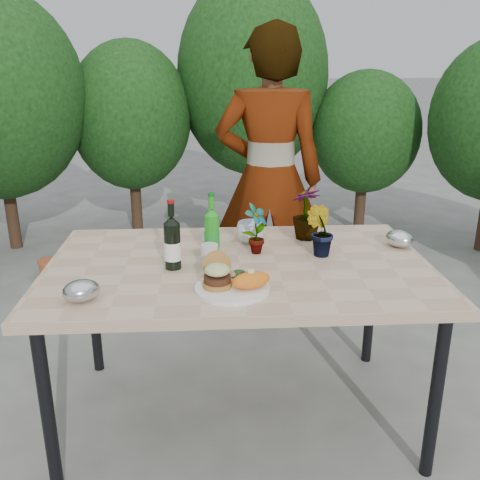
{
  "coord_description": "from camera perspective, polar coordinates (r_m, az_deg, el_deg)",
  "views": [
    {
      "loc": [
        -0.12,
        -2.08,
        1.57
      ],
      "look_at": [
        0.0,
        -0.08,
        0.88
      ],
      "focal_mm": 40.0,
      "sensor_mm": 36.0,
      "label": 1
    }
  ],
  "objects": [
    {
      "name": "seedling_left",
      "position": [
        2.32,
        1.73,
        1.18
      ],
      "size": [
        0.14,
        0.14,
        0.22
      ],
      "primitive_type": "imported",
      "rotation": [
        0.0,
        0.0,
        0.78
      ],
      "color": "#2B6121",
      "rests_on": "patio_table"
    },
    {
      "name": "patio_table",
      "position": [
        2.27,
        -0.12,
        -3.83
      ],
      "size": [
        1.6,
        1.0,
        0.75
      ],
      "color": "tan",
      "rests_on": "ground"
    },
    {
      "name": "seedling_right",
      "position": [
        2.53,
        7.11,
        2.82
      ],
      "size": [
        0.18,
        0.18,
        0.24
      ],
      "primitive_type": "imported",
      "rotation": [
        0.0,
        0.0,
        3.51
      ],
      "color": "#2C5F20",
      "rests_on": "patio_table"
    },
    {
      "name": "ground",
      "position": [
        2.61,
        -0.11,
        -17.97
      ],
      "size": [
        80.0,
        80.0,
        0.0
      ],
      "primitive_type": "plane",
      "color": "#62625E",
      "rests_on": "ground"
    },
    {
      "name": "foil_packet_left",
      "position": [
        1.97,
        -16.57,
        -5.21
      ],
      "size": [
        0.17,
        0.16,
        0.08
      ],
      "primitive_type": "ellipsoid",
      "rotation": [
        0.0,
        0.0,
        0.46
      ],
      "color": "#B0B3B8",
      "rests_on": "patio_table"
    },
    {
      "name": "grilled_veg",
      "position": [
        2.07,
        -0.48,
        -3.59
      ],
      "size": [
        0.08,
        0.05,
        0.03
      ],
      "color": "olive",
      "rests_on": "dinner_plate"
    },
    {
      "name": "seedling_mid",
      "position": [
        2.32,
        8.52,
        0.93
      ],
      "size": [
        0.15,
        0.15,
        0.22
      ],
      "primitive_type": "imported",
      "rotation": [
        0.0,
        0.0,
        2.5
      ],
      "color": "#23551D",
      "rests_on": "patio_table"
    },
    {
      "name": "terracotta_pot",
      "position": [
        4.25,
        -19.62,
        -2.86
      ],
      "size": [
        0.17,
        0.17,
        0.14
      ],
      "color": "#AE512C",
      "rests_on": "ground"
    },
    {
      "name": "sweet_potato",
      "position": [
        1.96,
        1.18,
        -4.32
      ],
      "size": [
        0.17,
        0.12,
        0.06
      ],
      "primitive_type": "ellipsoid",
      "rotation": [
        0.0,
        0.0,
        0.35
      ],
      "color": "orange",
      "rests_on": "dinner_plate"
    },
    {
      "name": "sparkling_water",
      "position": [
        2.32,
        -3.02,
        0.85
      ],
      "size": [
        0.07,
        0.07,
        0.27
      ],
      "rotation": [
        0.0,
        0.0,
        0.4
      ],
      "color": "#1E951B",
      "rests_on": "patio_table"
    },
    {
      "name": "foil_packet_right",
      "position": [
        2.53,
        16.65,
        0.14
      ],
      "size": [
        0.17,
        0.17,
        0.08
      ],
      "primitive_type": "ellipsoid",
      "rotation": [
        0.0,
        0.0,
        2.24
      ],
      "color": "silver",
      "rests_on": "patio_table"
    },
    {
      "name": "person",
      "position": [
        3.19,
        3.12,
        6.44
      ],
      "size": [
        0.69,
        0.5,
        1.76
      ],
      "primitive_type": "imported",
      "rotation": [
        0.0,
        0.0,
        3.01
      ],
      "color": "#926849",
      "rests_on": "ground"
    },
    {
      "name": "blue_bowl",
      "position": [
        2.48,
        1.11,
        0.83
      ],
      "size": [
        0.14,
        0.14,
        0.1
      ],
      "primitive_type": "imported",
      "rotation": [
        0.0,
        0.0,
        -0.09
      ],
      "color": "silver",
      "rests_on": "patio_table"
    },
    {
      "name": "wine_bottle",
      "position": [
        2.17,
        -7.23,
        -0.38
      ],
      "size": [
        0.07,
        0.07,
        0.29
      ],
      "rotation": [
        0.0,
        0.0,
        0.28
      ],
      "color": "black",
      "rests_on": "patio_table"
    },
    {
      "name": "dinner_plate",
      "position": [
        1.99,
        -0.84,
        -5.16
      ],
      "size": [
        0.28,
        0.28,
        0.01
      ],
      "primitive_type": "cylinder",
      "color": "white",
      "rests_on": "patio_table"
    },
    {
      "name": "plastic_cup",
      "position": [
        2.2,
        -3.27,
        -1.67
      ],
      "size": [
        0.07,
        0.07,
        0.09
      ],
      "primitive_type": "cylinder",
      "color": "silver",
      "rests_on": "patio_table"
    },
    {
      "name": "burger_stack",
      "position": [
        1.98,
        -2.46,
        -3.57
      ],
      "size": [
        0.11,
        0.16,
        0.11
      ],
      "color": "#B7722D",
      "rests_on": "dinner_plate"
    },
    {
      "name": "shrub_hedge",
      "position": [
        3.68,
        -3.11,
        12.89
      ],
      "size": [
        7.01,
        5.04,
        2.31
      ],
      "color": "#382316",
      "rests_on": "ground"
    }
  ]
}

